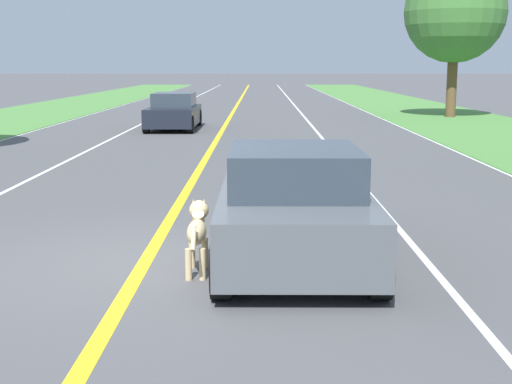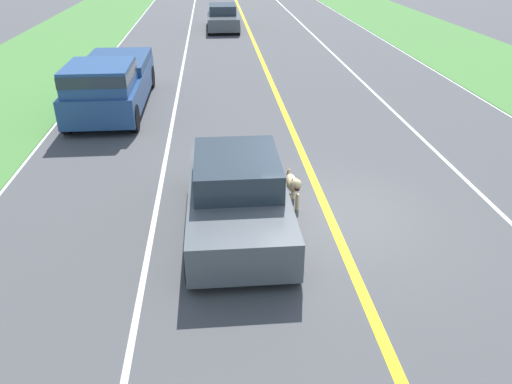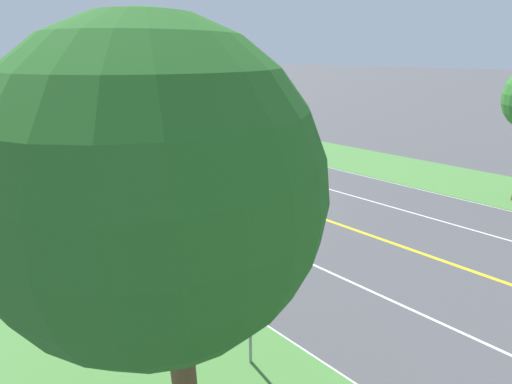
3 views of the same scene
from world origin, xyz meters
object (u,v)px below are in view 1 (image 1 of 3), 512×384
at_px(dog, 197,230).
at_px(roadside_tree_right_far, 455,12).
at_px(ego_car, 294,206).
at_px(oncoming_car, 174,112).

xyz_separation_m(dog, roadside_tree_right_far, (9.59, 25.19, 4.27)).
distance_m(dog, roadside_tree_right_far, 27.29).
bearing_deg(dog, ego_car, 28.33).
bearing_deg(oncoming_car, roadside_tree_right_far, -153.18).
bearing_deg(roadside_tree_right_far, ego_car, -108.96).
height_order(dog, roadside_tree_right_far, roadside_tree_right_far).
bearing_deg(ego_car, roadside_tree_right_far, 71.04).
bearing_deg(oncoming_car, ego_car, 101.42).
xyz_separation_m(dog, oncoming_car, (-2.56, 19.05, 0.13)).
height_order(ego_car, oncoming_car, ego_car).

